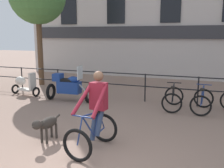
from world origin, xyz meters
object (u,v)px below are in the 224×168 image
Objects in this scene: cyclist_with_bike at (95,115)px; dog at (46,124)px; parked_bicycle_near_lamp at (173,99)px; parked_scooter at (24,84)px; parked_bicycle_mid_left at (202,101)px; parked_motorcycle at (69,86)px.

dog is (-1.21, -0.08, -0.33)m from cyclist_with_bike.
parked_bicycle_near_lamp is 6.04m from parked_scooter.
parked_bicycle_mid_left is at bearing 67.01° from cyclist_with_bike.
parked_bicycle_mid_left is at bearing 54.45° from dog.
parked_bicycle_mid_left reaches higher than dog.
parked_scooter is (-2.22, 0.22, -0.10)m from parked_motorcycle.
cyclist_with_bike is at bearing -118.96° from parked_scooter.
parked_motorcycle is at bearing 6.41° from parked_bicycle_mid_left.
dog is 3.86m from parked_motorcycle.
parked_scooter reaches higher than dog.
parked_scooter is at bearing 148.65° from cyclist_with_bike.
parked_bicycle_mid_left is at bearing -90.06° from parked_motorcycle.
parked_bicycle_near_lamp is at bearing 3.05° from parked_bicycle_mid_left.
dog is 5.28m from parked_scooter.
parked_bicycle_near_lamp is (1.15, 3.77, -0.41)m from cyclist_with_bike.
parked_bicycle_mid_left is (4.75, 0.28, -0.20)m from parked_motorcycle.
parked_motorcycle is at bearing -87.37° from parked_scooter.
parked_motorcycle is at bearing 133.21° from cyclist_with_bike.
cyclist_with_bike reaches higher than parked_motorcycle.
dog is 5.06m from parked_bicycle_mid_left.
cyclist_with_bike is 1.49× the size of parked_bicycle_mid_left.
parked_bicycle_near_lamp and parked_bicycle_mid_left have the same top height.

